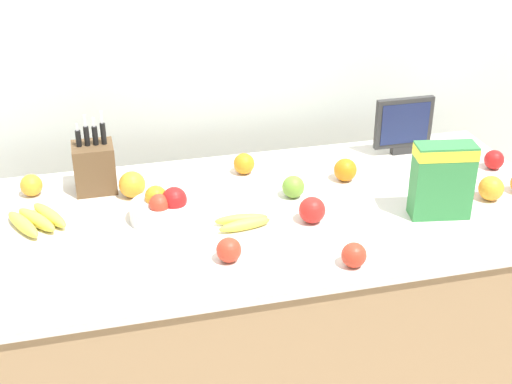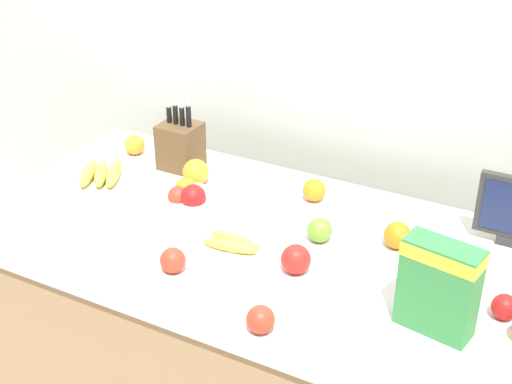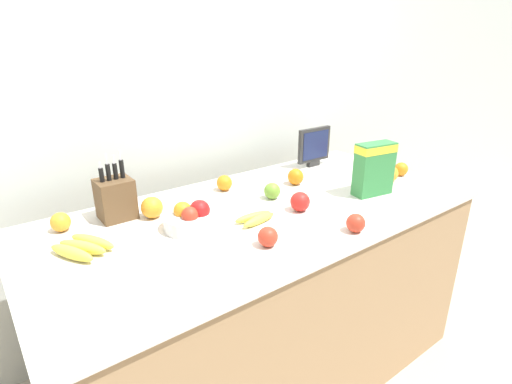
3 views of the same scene
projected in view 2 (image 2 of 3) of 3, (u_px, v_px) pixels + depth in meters
name	position (u px, v px, depth m)	size (l,w,h in m)	color
wall_back	(367.00, 48.00, 2.44)	(9.00, 0.06, 2.60)	silver
counter	(275.00, 357.00, 2.32)	(1.94, 0.91, 0.89)	tan
knife_block	(180.00, 145.00, 2.51)	(0.14, 0.13, 0.28)	brown
cereal_box	(439.00, 284.00, 1.70)	(0.20, 0.11, 0.25)	#338442
fruit_bowl	(186.00, 201.00, 2.25)	(0.20, 0.20, 0.11)	silver
banana_bunch_left	(232.00, 243.00, 2.08)	(0.17, 0.09, 0.03)	yellow
banana_bunch_right	(101.00, 173.00, 2.46)	(0.21, 0.23, 0.04)	yellow
apple_rear	(296.00, 259.00, 1.96)	(0.08, 0.08, 0.08)	red
apple_by_knife_block	(173.00, 260.00, 1.97)	(0.07, 0.07, 0.07)	red
apple_middle	(261.00, 320.00, 1.74)	(0.07, 0.07, 0.07)	red
apple_near_bananas	(320.00, 230.00, 2.10)	(0.08, 0.08, 0.08)	#6B9E33
apple_rightmost	(504.00, 307.00, 1.79)	(0.07, 0.07, 0.07)	red
orange_by_cereal	(135.00, 145.00, 2.63)	(0.07, 0.07, 0.07)	orange
orange_mid_right	(314.00, 190.00, 2.32)	(0.08, 0.08, 0.08)	orange
orange_back_center	(196.00, 172.00, 2.42)	(0.09, 0.09, 0.09)	orange
orange_mid_left	(397.00, 235.00, 2.07)	(0.08, 0.08, 0.08)	orange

